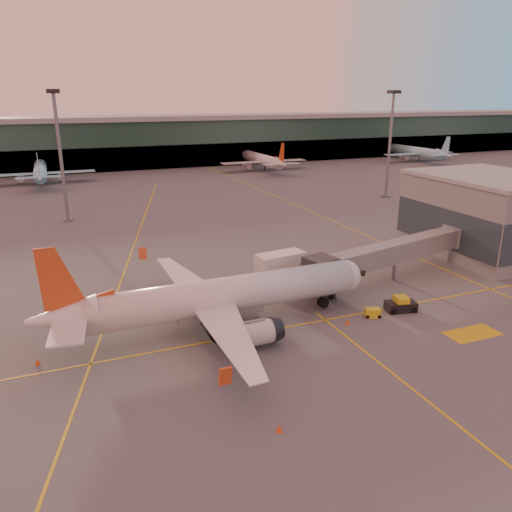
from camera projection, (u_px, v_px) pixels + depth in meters
name	position (u px, v px, depth m)	size (l,w,h in m)	color
ground	(307.00, 348.00, 50.83)	(600.00, 600.00, 0.00)	#4C4F54
taxi_markings	(151.00, 242.00, 87.35)	(100.12, 173.00, 0.01)	gold
terminal	(116.00, 143.00, 172.93)	(400.00, 20.00, 17.60)	#19382D
gate_building	(488.00, 214.00, 79.81)	(18.40, 22.40, 12.60)	slate
mast_west_near	(60.00, 147.00, 97.12)	(2.40, 2.40, 25.60)	slate
mast_east_near	(390.00, 137.00, 120.67)	(2.40, 2.40, 25.60)	slate
distant_aircraft_row	(56.00, 182.00, 147.11)	(290.00, 34.00, 13.00)	#91DAF3
main_airplane	(216.00, 298.00, 53.83)	(37.18, 33.40, 11.25)	silver
jet_bridge	(402.00, 251.00, 69.14)	(31.10, 9.95, 5.66)	slate
catering_truck	(281.00, 269.00, 65.25)	(6.76, 3.63, 4.99)	#B7411A
gpu_cart	(373.00, 313.00, 57.71)	(2.00, 1.57, 1.02)	gold
pushback_tug	(401.00, 305.00, 59.24)	(3.86, 2.61, 1.82)	black
cone_nose	(389.00, 300.00, 62.07)	(0.40, 0.40, 0.51)	#ED410C
cone_tail	(37.00, 362.00, 47.55)	(0.48, 0.48, 0.61)	#ED410C
cone_wing_right	(279.00, 428.00, 38.04)	(0.48, 0.48, 0.61)	#ED410C
cone_wing_left	(175.00, 273.00, 71.21)	(0.41, 0.41, 0.53)	#ED410C
cone_fwd	(348.00, 322.00, 55.93)	(0.50, 0.50, 0.63)	#ED410C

